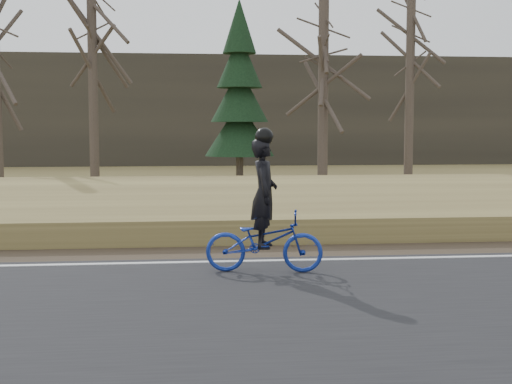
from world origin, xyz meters
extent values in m
cube|color=#473A2B|center=(0.00, 1.20, 0.02)|extent=(120.00, 1.60, 0.04)
cube|color=#9A8C4E|center=(0.00, 4.20, 0.22)|extent=(120.00, 5.00, 0.44)
cube|color=slate|center=(0.00, 8.00, 0.23)|extent=(120.00, 3.00, 0.45)
cube|color=black|center=(0.00, 8.00, 0.52)|extent=(120.00, 2.40, 0.14)
cube|color=brown|center=(0.00, 7.28, 0.67)|extent=(120.00, 0.07, 0.15)
cube|color=brown|center=(0.00, 8.72, 0.67)|extent=(120.00, 0.07, 0.15)
cube|color=#383328|center=(0.00, 30.00, 3.00)|extent=(120.00, 4.00, 6.00)
imported|color=navy|center=(-4.29, -0.61, 0.50)|extent=(1.73, 0.84, 0.87)
imported|color=black|center=(-4.29, -0.61, 1.18)|extent=(0.46, 0.62, 1.55)
sphere|color=black|center=(-4.29, -0.61, 1.98)|extent=(0.26, 0.26, 0.26)
cylinder|color=#50433A|center=(-8.75, 17.03, 4.18)|extent=(0.36, 0.36, 8.36)
cylinder|color=#50433A|center=(-0.53, 14.05, 3.43)|extent=(0.36, 0.36, 6.86)
cylinder|color=#50433A|center=(3.73, 17.65, 4.07)|extent=(0.36, 0.36, 8.13)
cylinder|color=#50433A|center=(-3.29, 16.04, 0.69)|extent=(0.28, 0.28, 1.38)
cone|color=black|center=(-3.29, 16.04, 2.04)|extent=(2.60, 2.60, 2.01)
cone|color=black|center=(-3.29, 16.04, 3.30)|extent=(2.15, 2.15, 2.01)
cone|color=black|center=(-3.29, 16.04, 4.56)|extent=(1.70, 1.70, 2.01)
cone|color=black|center=(-3.29, 16.04, 5.82)|extent=(1.25, 1.25, 2.01)
camera|label=1|loc=(-5.44, -10.54, 2.12)|focal=50.00mm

